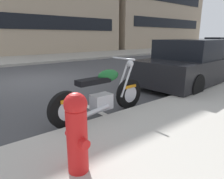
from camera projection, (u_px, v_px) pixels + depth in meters
The scene contains 7 objects.
ground_plane at pixel (35, 81), 7.20m from camera, with size 260.00×260.00×0.00m, color #3D3D3F.
sidewalk_far_curb at pixel (136, 52), 19.61m from camera, with size 120.00×5.00×0.14m, color gray.
parking_stall_stripe at pixel (94, 109), 4.41m from camera, with size 0.12×2.20×0.01m, color silver.
parked_motorcycle at pixel (102, 95), 3.92m from camera, with size 2.19×0.62×1.13m.
parked_car_near_corner at pixel (192, 64), 6.55m from camera, with size 4.28×2.01×1.45m.
car_opposite_curb at pixel (214, 44), 23.05m from camera, with size 4.30×2.16×1.43m.
fire_hydrant at pixel (77, 131), 2.08m from camera, with size 0.24×0.36×0.87m.
Camera 1 is at (-2.31, -7.19, 1.55)m, focal length 32.46 mm.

